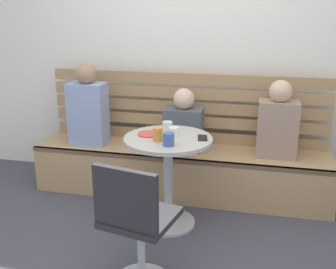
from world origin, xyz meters
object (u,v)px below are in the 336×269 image
Objects in this scene: cafe_table at (168,164)px; plate_small at (149,134)px; cup_mug_blue at (168,139)px; cup_glass_short at (167,126)px; person_child_middle at (278,123)px; booth_bench at (180,171)px; cup_tumbler_orange at (158,134)px; cup_ceramic_white at (174,132)px; person_child_left at (184,123)px; white_chair at (135,223)px; person_adult at (88,109)px; phone_on_table at (202,138)px.

plate_small is (-0.16, 0.03, 0.23)m from cafe_table.
cup_glass_short is (-0.08, 0.33, -0.01)m from cup_mug_blue.
booth_bench is at bearing -178.47° from person_child_middle.
cup_tumbler_orange is at bearing -93.05° from booth_bench.
cup_mug_blue reaches higher than plate_small.
cup_tumbler_orange is 0.16m from cup_ceramic_white.
person_child_left reaches higher than cup_mug_blue.
cup_glass_short is 0.18m from plate_small.
white_chair is 1.65m from person_adult.
booth_bench is 0.99m from person_child_middle.
phone_on_table is at bearing 45.43° from cup_mug_blue.
plate_small is at bearing 100.09° from white_chair.
cafe_table is at bearing -87.99° from booth_bench.
person_adult reaches higher than cup_tumbler_orange.
cup_glass_short is (-0.03, 0.97, 0.32)m from white_chair.
cup_mug_blue is at bearing -40.47° from cup_tumbler_orange.
cafe_table is 9.25× the size of cup_ceramic_white.
cup_mug_blue is 0.22m from cup_ceramic_white.
person_adult is 1.06m from cup_ceramic_white.
person_child_left is 0.45m from cup_glass_short.
cup_glass_short is 0.57× the size of phone_on_table.
booth_bench is at bearing 75.45° from plate_small.
person_adult is 4.49× the size of plate_small.
person_adult is 0.91m from person_child_left.
booth_bench is at bearing -154.44° from person_child_left.
white_chair is at bearing -89.69° from booth_bench.
cup_mug_blue reaches higher than cup_glass_short.
person_adult is at bearing -177.88° from booth_bench.
person_adult is at bearing 144.74° from plate_small.
cup_glass_short is (-0.87, -0.45, 0.04)m from person_child_middle.
person_adult is at bearing 147.07° from phone_on_table.
cup_glass_short is at bearing 45.09° from plate_small.
booth_bench is at bearing 86.95° from cup_tumbler_orange.
cup_tumbler_orange is 1.25× the size of cup_ceramic_white.
phone_on_table is (0.26, 0.04, 0.23)m from cafe_table.
white_chair is at bearing -79.91° from plate_small.
person_adult is 1.14× the size of person_child_middle.
plate_small is (-0.99, -0.57, 0.01)m from person_child_middle.
white_chair is at bearing -95.13° from cup_mug_blue.
cup_mug_blue is (0.04, -0.77, 0.10)m from person_child_left.
person_child_middle is (0.85, 0.02, 0.52)m from booth_bench.
booth_bench is at bearing 87.34° from cup_glass_short.
person_child_left reaches higher than white_chair.
cup_glass_short is 0.47× the size of plate_small.
booth_bench is 0.88m from cup_tumbler_orange.
white_chair is at bearing -90.86° from person_child_left.
cup_tumbler_orange is at bearing -123.61° from cup_ceramic_white.
booth_bench is 3.18× the size of white_chair.
person_child_middle reaches higher than plate_small.
plate_small is at bearing 130.58° from cup_tumbler_orange.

